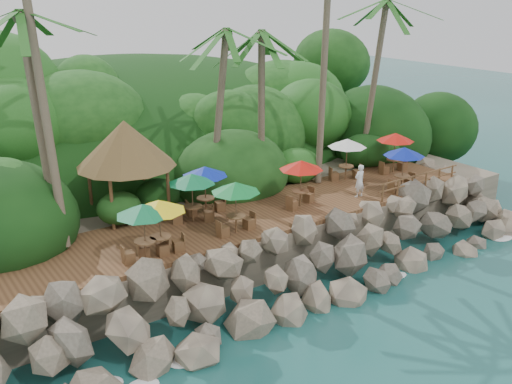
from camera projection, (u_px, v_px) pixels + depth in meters
ground at (338, 307)px, 24.53m from camera, size 140.00×140.00×0.00m
land_base at (165, 184)px, 36.57m from camera, size 32.00×25.20×2.10m
jungle_hill at (119, 171)px, 42.73m from camera, size 44.80×28.00×15.40m
seawall at (308, 265)px, 25.70m from camera, size 29.00×4.00×2.30m
terrace at (256, 215)px, 28.44m from camera, size 26.00×5.00×0.20m
jungle_foliage at (173, 204)px, 36.14m from camera, size 44.00×16.00×12.00m
foam_line at (333, 304)px, 24.75m from camera, size 25.20×0.80×0.06m
palapa at (125, 144)px, 27.24m from camera, size 4.69×4.69×4.60m
dining_clusters at (276, 172)px, 28.14m from camera, size 19.23×5.26×2.37m
railing at (419, 181)px, 31.24m from camera, size 6.10×0.10×1.00m
waiter at (359, 181)px, 30.38m from camera, size 0.65×0.44×1.75m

